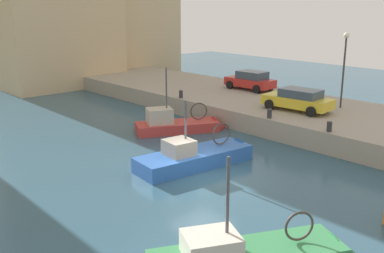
{
  "coord_description": "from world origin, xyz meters",
  "views": [
    {
      "loc": [
        -13.85,
        -14.42,
        7.86
      ],
      "look_at": [
        2.66,
        3.68,
        1.2
      ],
      "focal_mm": 42.95,
      "sensor_mm": 36.0,
      "label": 1
    }
  ],
  "objects_px": {
    "parked_car_yellow": "(298,99)",
    "mooring_bollard_south": "(329,127)",
    "mooring_bollard_north": "(181,94)",
    "fishing_boat_blue": "(200,162)",
    "parked_car_red": "(251,80)",
    "quay_streetlamp": "(345,58)",
    "fishing_boat_red": "(182,129)",
    "mooring_bollard_mid": "(269,114)"
  },
  "relations": [
    {
      "from": "parked_car_yellow",
      "to": "mooring_bollard_south",
      "type": "xyz_separation_m",
      "value": [
        -2.84,
        -4.0,
        -0.45
      ]
    },
    {
      "from": "mooring_bollard_mid",
      "to": "quay_streetlamp",
      "type": "distance_m",
      "value": 6.53
    },
    {
      "from": "fishing_boat_red",
      "to": "parked_car_yellow",
      "type": "relative_size",
      "value": 1.35
    },
    {
      "from": "mooring_bollard_mid",
      "to": "quay_streetlamp",
      "type": "xyz_separation_m",
      "value": [
        5.65,
        -1.37,
        2.98
      ]
    },
    {
      "from": "fishing_boat_blue",
      "to": "parked_car_yellow",
      "type": "relative_size",
      "value": 1.56
    },
    {
      "from": "fishing_boat_red",
      "to": "mooring_bollard_south",
      "type": "distance_m",
      "value": 9.16
    },
    {
      "from": "parked_car_red",
      "to": "mooring_bollard_mid",
      "type": "xyz_separation_m",
      "value": [
        -6.15,
        -6.77,
        -0.47
      ]
    },
    {
      "from": "fishing_boat_blue",
      "to": "mooring_bollard_north",
      "type": "xyz_separation_m",
      "value": [
        6.27,
        8.67,
        1.38
      ]
    },
    {
      "from": "fishing_boat_red",
      "to": "quay_streetlamp",
      "type": "bearing_deg",
      "value": -34.63
    },
    {
      "from": "mooring_bollard_south",
      "to": "mooring_bollard_mid",
      "type": "xyz_separation_m",
      "value": [
        0.0,
        4.0,
        0.0
      ]
    },
    {
      "from": "fishing_boat_blue",
      "to": "parked_car_yellow",
      "type": "height_order",
      "value": "fishing_boat_blue"
    },
    {
      "from": "parked_car_red",
      "to": "mooring_bollard_south",
      "type": "distance_m",
      "value": 12.41
    },
    {
      "from": "mooring_bollard_south",
      "to": "mooring_bollard_mid",
      "type": "bearing_deg",
      "value": 90.0
    },
    {
      "from": "quay_streetlamp",
      "to": "mooring_bollard_north",
      "type": "bearing_deg",
      "value": 121.09
    },
    {
      "from": "fishing_boat_red",
      "to": "mooring_bollard_north",
      "type": "bearing_deg",
      "value": 49.36
    },
    {
      "from": "fishing_boat_red",
      "to": "mooring_bollard_north",
      "type": "relative_size",
      "value": 10.98
    },
    {
      "from": "mooring_bollard_south",
      "to": "mooring_bollard_mid",
      "type": "relative_size",
      "value": 1.0
    },
    {
      "from": "parked_car_yellow",
      "to": "mooring_bollard_south",
      "type": "relative_size",
      "value": 8.15
    },
    {
      "from": "parked_car_red",
      "to": "mooring_bollard_mid",
      "type": "relative_size",
      "value": 7.27
    },
    {
      "from": "fishing_boat_blue",
      "to": "parked_car_red",
      "type": "bearing_deg",
      "value": 30.9
    },
    {
      "from": "parked_car_red",
      "to": "mooring_bollard_south",
      "type": "bearing_deg",
      "value": -119.75
    },
    {
      "from": "parked_car_red",
      "to": "quay_streetlamp",
      "type": "height_order",
      "value": "quay_streetlamp"
    },
    {
      "from": "mooring_bollard_south",
      "to": "quay_streetlamp",
      "type": "height_order",
      "value": "quay_streetlamp"
    },
    {
      "from": "fishing_boat_blue",
      "to": "quay_streetlamp",
      "type": "distance_m",
      "value": 12.72
    },
    {
      "from": "parked_car_red",
      "to": "mooring_bollard_north",
      "type": "relative_size",
      "value": 7.27
    },
    {
      "from": "fishing_boat_blue",
      "to": "fishing_boat_red",
      "type": "height_order",
      "value": "fishing_boat_red"
    },
    {
      "from": "mooring_bollard_north",
      "to": "fishing_boat_red",
      "type": "bearing_deg",
      "value": -130.64
    },
    {
      "from": "mooring_bollard_mid",
      "to": "parked_car_yellow",
      "type": "bearing_deg",
      "value": 0.09
    },
    {
      "from": "parked_car_yellow",
      "to": "mooring_bollard_north",
      "type": "xyz_separation_m",
      "value": [
        -2.84,
        8.0,
        -0.45
      ]
    },
    {
      "from": "mooring_bollard_north",
      "to": "mooring_bollard_mid",
      "type": "bearing_deg",
      "value": -90.0
    },
    {
      "from": "fishing_boat_blue",
      "to": "parked_car_red",
      "type": "xyz_separation_m",
      "value": [
        12.43,
        7.44,
        1.85
      ]
    },
    {
      "from": "parked_car_yellow",
      "to": "quay_streetlamp",
      "type": "relative_size",
      "value": 0.93
    },
    {
      "from": "fishing_boat_red",
      "to": "parked_car_red",
      "type": "height_order",
      "value": "fishing_boat_red"
    },
    {
      "from": "fishing_boat_blue",
      "to": "parked_car_yellow",
      "type": "xyz_separation_m",
      "value": [
        9.12,
        0.67,
        1.83
      ]
    },
    {
      "from": "parked_car_yellow",
      "to": "quay_streetlamp",
      "type": "bearing_deg",
      "value": -26.04
    },
    {
      "from": "parked_car_yellow",
      "to": "parked_car_red",
      "type": "xyz_separation_m",
      "value": [
        3.31,
        6.76,
        0.02
      ]
    },
    {
      "from": "fishing_boat_red",
      "to": "mooring_bollard_south",
      "type": "relative_size",
      "value": 10.98
    },
    {
      "from": "parked_car_yellow",
      "to": "mooring_bollard_mid",
      "type": "bearing_deg",
      "value": -179.91
    },
    {
      "from": "fishing_boat_red",
      "to": "parked_car_yellow",
      "type": "height_order",
      "value": "fishing_boat_red"
    },
    {
      "from": "parked_car_yellow",
      "to": "parked_car_red",
      "type": "bearing_deg",
      "value": 63.9
    },
    {
      "from": "parked_car_red",
      "to": "mooring_bollard_north",
      "type": "bearing_deg",
      "value": 168.67
    },
    {
      "from": "mooring_bollard_mid",
      "to": "mooring_bollard_north",
      "type": "height_order",
      "value": "same"
    }
  ]
}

